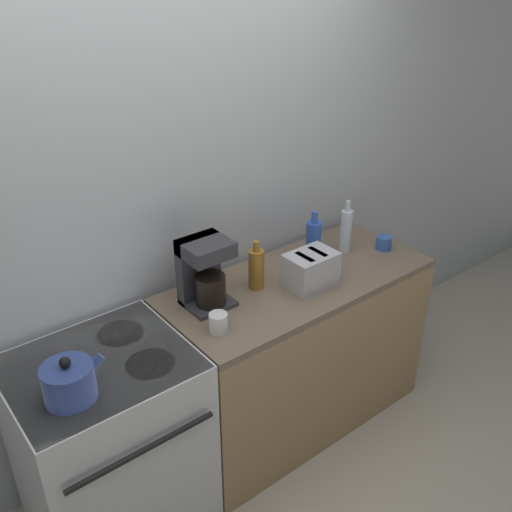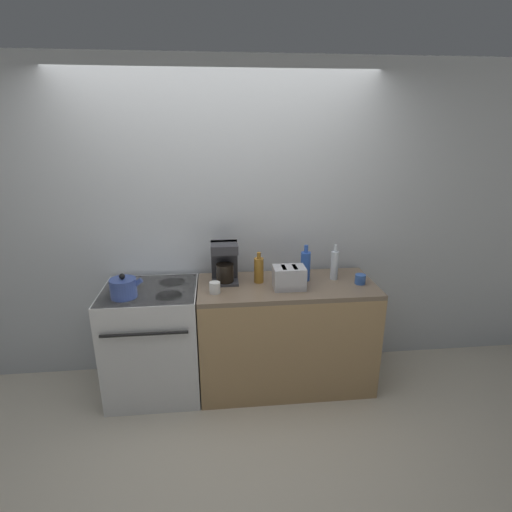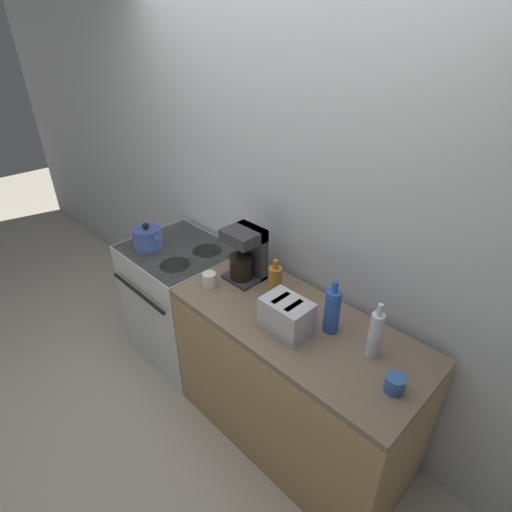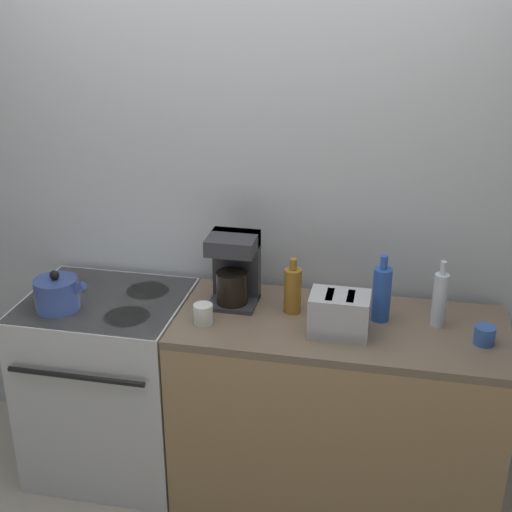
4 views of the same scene
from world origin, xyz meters
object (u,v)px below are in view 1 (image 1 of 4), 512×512
Objects in this scene: bottle_clear at (346,230)px; bottle_blue at (313,242)px; stove at (111,443)px; bottle_amber at (256,268)px; kettle at (69,382)px; coffee_maker at (204,271)px; cup_blue at (384,243)px; cup_white at (218,323)px; toaster at (311,270)px.

bottle_clear is 0.99× the size of bottle_blue.
bottle_amber is (0.85, 0.06, 0.54)m from stove.
coffee_maker is (0.74, 0.23, 0.09)m from kettle.
bottle_amber reaches higher than cup_blue.
bottle_blue is 0.76m from cup_white.
bottle_amber reaches higher than stove.
cup_blue is (0.42, -0.12, -0.09)m from bottle_blue.
stove is 2.76× the size of coffee_maker.
bottle_blue is at bearing 163.67° from cup_blue.
bottle_blue is at bearing -3.04° from coffee_maker.
kettle is at bearing -178.18° from toaster.
cup_blue is (1.65, -0.05, 0.48)m from stove.
toaster is 0.82× the size of bottle_blue.
kettle is 1.23m from toaster.
coffee_maker is 1.11× the size of bottle_blue.
cup_white is (-0.35, -0.18, -0.06)m from bottle_amber.
cup_blue is at bearing -1.90° from stove.
bottle_amber is 2.90× the size of cup_white.
toaster is 2.90× the size of cup_blue.
coffee_maker is 1.31× the size of bottle_amber.
bottle_blue is (0.16, 0.15, 0.04)m from toaster.
bottle_amber reaches higher than toaster.
cup_blue is 1.15m from cup_white.
cup_white is at bearing 0.41° from kettle.
bottle_clear is at bearing 146.18° from cup_blue.
stove is 3.75× the size of kettle.
toaster is 0.74× the size of coffee_maker.
bottle_blue reaches higher than stove.
stove is at bearing -175.81° from bottle_amber.
bottle_blue reaches higher than cup_white.
bottle_clear is 0.23m from cup_blue.
bottle_amber is at bearing 4.19° from stove.
toaster is at bearing -176.97° from cup_blue.
bottle_blue reaches higher than bottle_clear.
bottle_blue is 3.42× the size of cup_white.
cup_blue is (0.18, -0.12, -0.08)m from bottle_clear.
bottle_blue reaches higher than toaster.
bottle_clear is at bearing -0.60° from bottle_blue.
bottle_clear is at bearing 6.64° from kettle.
coffee_maker is at bearing 177.62° from bottle_clear.
toaster is 0.57m from cup_white.
kettle is 0.82× the size of bottle_clear.
cup_blue is 0.97× the size of cup_white.
stove is 1.72m from cup_blue.
kettle is at bearing -173.36° from bottle_clear.
toaster is (1.07, -0.09, 0.52)m from stove.
kettle is 2.78× the size of cup_white.
bottle_amber is 0.62m from bottle_clear.
bottle_blue is (0.65, -0.03, -0.04)m from coffee_maker.
bottle_amber is at bearing -8.33° from coffee_maker.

